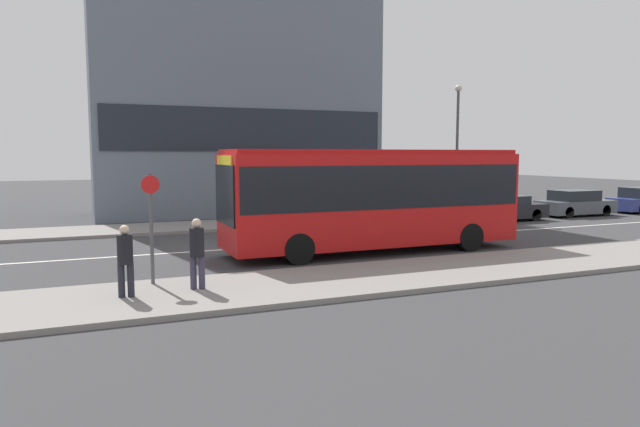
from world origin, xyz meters
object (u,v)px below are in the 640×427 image
Objects in this scene: bus_stop_sign at (151,220)px; pedestrian_down_pavement at (197,249)px; parked_car_0 at (503,208)px; parked_car_1 at (575,204)px; street_lamp at (457,136)px; pedestrian_near_stop at (125,257)px; city_bus at (373,194)px.

pedestrian_down_pavement is at bearing -47.00° from bus_stop_sign.
pedestrian_down_pavement reaches higher than parked_car_0.
bus_stop_sign is (-22.95, -8.50, 1.07)m from parked_car_1.
street_lamp is (16.62, 10.45, 2.53)m from bus_stop_sign.
pedestrian_near_stop is 0.96× the size of pedestrian_down_pavement.
parked_car_0 is at bearing -128.05° from pedestrian_down_pavement.
street_lamp is at bearing 46.26° from city_bus.
city_bus is 6.04× the size of pedestrian_down_pavement.
bus_stop_sign reaches higher than parked_car_1.
pedestrian_near_stop is 1.49m from bus_stop_sign.
bus_stop_sign is at bearing -159.69° from parked_car_1.
parked_car_1 is (5.07, 0.25, 0.05)m from parked_car_0.
parked_car_1 is 23.99m from pedestrian_down_pavement.
pedestrian_near_stop is (-8.23, -3.81, -0.94)m from city_bus.
bus_stop_sign is 19.80m from street_lamp.
parked_car_0 is at bearing 24.76° from bus_stop_sign.
street_lamp reaches higher than bus_stop_sign.
city_bus is 16.53m from parked_car_1.
city_bus reaches higher than pedestrian_near_stop.
city_bus reaches higher than bus_stop_sign.
city_bus is at bearing -151.73° from parked_car_0.
city_bus is 2.43× the size of parked_car_0.
parked_car_0 is at bearing -60.40° from street_lamp.
street_lamp reaches higher than pedestrian_down_pavement.
bus_stop_sign is at bearing 67.59° from pedestrian_near_stop.
pedestrian_near_stop is (-18.58, -9.37, 0.44)m from parked_car_0.
pedestrian_near_stop is at bearing -146.24° from street_lamp.
parked_car_1 is at bearing 26.39° from city_bus.
pedestrian_down_pavement is at bearing -151.47° from parked_car_0.
bus_stop_sign is at bearing -155.24° from parked_car_0.
city_bus is at bearing 34.33° from pedestrian_near_stop.
pedestrian_near_stop is at bearing -121.93° from bus_stop_sign.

